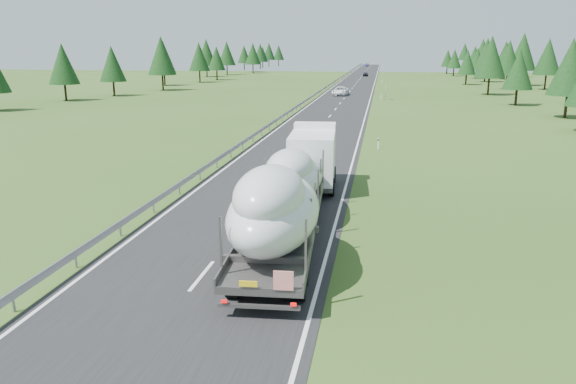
% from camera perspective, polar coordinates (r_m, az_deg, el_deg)
% --- Properties ---
extents(ground, '(400.00, 400.00, 0.00)m').
position_cam_1_polar(ground, '(22.44, -8.74, -8.44)').
color(ground, '#2C4717').
rests_on(ground, ground).
extents(road_surface, '(10.00, 400.00, 0.02)m').
position_cam_1_polar(road_surface, '(120.10, 6.34, 10.18)').
color(road_surface, black).
rests_on(road_surface, ground).
extents(guardrail, '(0.10, 400.00, 0.76)m').
position_cam_1_polar(guardrail, '(120.41, 3.78, 10.53)').
color(guardrail, slate).
rests_on(guardrail, ground).
extents(marker_posts, '(0.13, 350.08, 1.00)m').
position_cam_1_polar(marker_posts, '(174.79, 9.58, 11.54)').
color(marker_posts, silver).
rests_on(marker_posts, ground).
extents(highway_sign, '(0.08, 0.90, 2.60)m').
position_cam_1_polar(highway_sign, '(99.83, 9.88, 10.26)').
color(highway_sign, slate).
rests_on(highway_sign, ground).
extents(tree_line_right, '(27.34, 298.99, 12.26)m').
position_cam_1_polar(tree_line_right, '(126.87, 24.72, 12.24)').
color(tree_line_right, black).
rests_on(tree_line_right, ground).
extents(tree_line_left, '(15.27, 298.81, 11.53)m').
position_cam_1_polar(tree_line_left, '(150.95, -10.77, 13.39)').
color(tree_line_left, black).
rests_on(tree_line_left, ground).
extents(boat_truck, '(3.87, 21.08, 4.49)m').
position_cam_1_polar(boat_truck, '(26.78, 0.28, 0.81)').
color(boat_truck, white).
rests_on(boat_truck, ground).
extents(distant_van, '(3.06, 5.94, 1.60)m').
position_cam_1_polar(distant_van, '(108.20, 5.35, 10.17)').
color(distant_van, white).
rests_on(distant_van, ground).
extents(distant_car_dark, '(1.72, 3.94, 1.32)m').
position_cam_1_polar(distant_car_dark, '(184.16, 7.88, 11.77)').
color(distant_car_dark, black).
rests_on(distant_car_dark, ground).
extents(distant_car_blue, '(1.60, 4.45, 1.46)m').
position_cam_1_polar(distant_car_blue, '(286.07, 8.04, 12.67)').
color(distant_car_blue, '#1B1B4B').
rests_on(distant_car_blue, ground).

